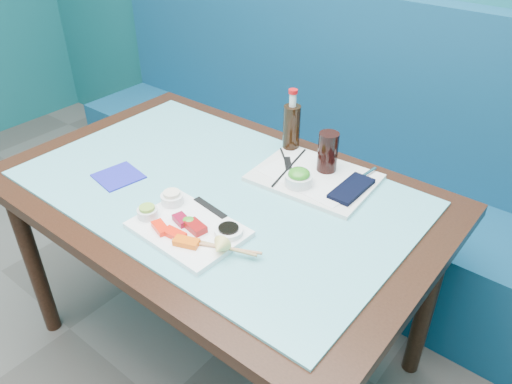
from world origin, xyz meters
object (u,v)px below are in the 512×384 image
Objects in this scene: dining_table at (217,210)px; sashimi_plate at (188,230)px; blue_napkin at (118,176)px; cola_bottle_body at (291,129)px; serving_tray at (314,178)px; seaweed_bowl at (299,180)px; booth_bench at (341,179)px; cola_glass at (328,152)px.

sashimi_plate reaches higher than dining_table.
blue_napkin is (-0.38, 0.06, -0.01)m from sashimi_plate.
serving_tray is at bearing -32.78° from cola_bottle_body.
blue_napkin reaches higher than dining_table.
booth_bench is at bearing 106.89° from seaweed_bowl.
cola_glass is (0.13, 0.50, 0.07)m from sashimi_plate.
serving_tray is (0.22, 0.23, 0.10)m from dining_table.
sashimi_plate is 0.81× the size of serving_tray.
blue_napkin is at bearing -146.27° from serving_tray.
booth_bench is 1.13m from sashimi_plate.
cola_bottle_body is at bearing -84.73° from booth_bench.
seaweed_bowl is at bearing -48.93° from cola_bottle_body.
cola_bottle_body is at bearing 82.30° from dining_table.
cola_bottle_body is at bearing 131.07° from seaweed_bowl.
booth_bench is 0.76m from serving_tray.
cola_bottle_body reaches higher than sashimi_plate.
sashimi_plate reaches higher than blue_napkin.
booth_bench reaches higher than blue_napkin.
serving_tray is at bearing 82.41° from seaweed_bowl.
serving_tray is 4.34× the size of seaweed_bowl.
booth_bench reaches higher than serving_tray.
cola_glass reaches higher than serving_tray.
cola_glass reaches higher than sashimi_plate.
cola_bottle_body is (0.05, -0.50, 0.47)m from booth_bench.
booth_bench is 22.43× the size of blue_napkin.
blue_napkin is at bearing -123.81° from cola_bottle_body.
blue_napkin is (-0.29, -1.00, 0.39)m from booth_bench.
blue_napkin is at bearing -106.04° from booth_bench.
serving_tray is 0.22m from cola_bottle_body.
blue_napkin is (-0.51, -0.44, -0.08)m from cola_glass.
dining_table is at bearing -97.70° from cola_bottle_body.
serving_tray is 0.63m from blue_napkin.
cola_bottle_body reaches higher than blue_napkin.
dining_table is at bearing -143.31° from seaweed_bowl.
serving_tray is (0.12, 0.45, -0.00)m from sashimi_plate.
dining_table is 8.29× the size of cola_bottle_body.
cola_bottle_body is at bearing 56.19° from blue_napkin.
cola_bottle_body is (-0.16, 0.19, 0.05)m from seaweed_bowl.
sashimi_plate is at bearing -84.91° from cola_bottle_body.
booth_bench is 34.80× the size of seaweed_bowl.
cola_bottle_body is at bearing 143.54° from serving_tray.
serving_tray is 2.80× the size of cola_glass.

